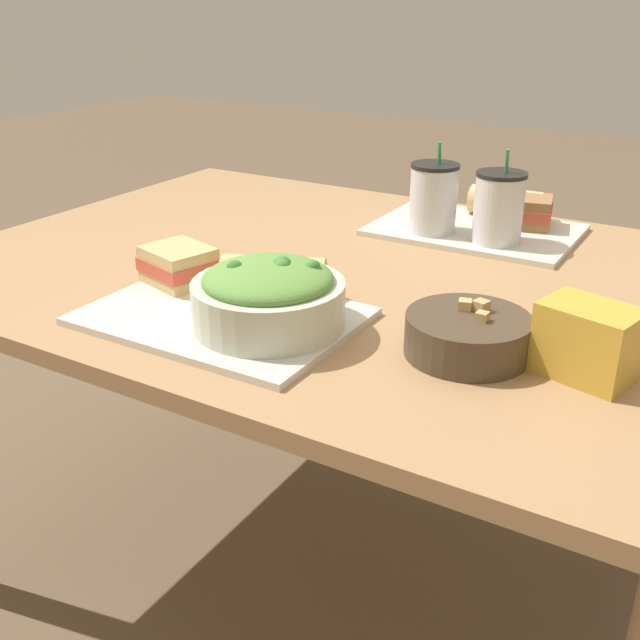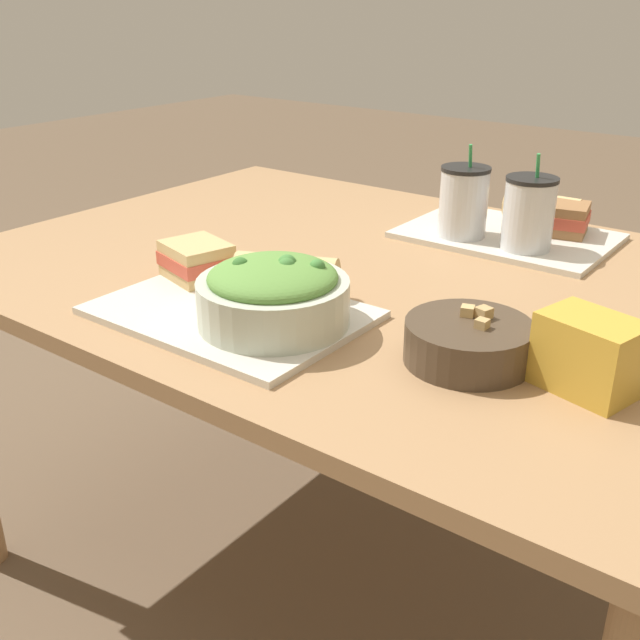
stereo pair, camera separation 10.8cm
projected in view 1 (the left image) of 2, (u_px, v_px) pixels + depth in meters
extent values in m
plane|color=brown|center=(332.00, 563.00, 1.73)|extent=(12.00, 12.00, 0.00)
cube|color=#A37A51|center=(335.00, 272.00, 1.44)|extent=(1.47, 1.08, 0.03)
cylinder|color=#A37A51|center=(220.00, 298.00, 2.28)|extent=(0.06, 0.06, 0.70)
cube|color=beige|center=(222.00, 316.00, 1.19)|extent=(0.42, 0.30, 0.01)
cube|color=beige|center=(475.00, 230.00, 1.62)|extent=(0.42, 0.30, 0.01)
cylinder|color=beige|center=(269.00, 304.00, 1.13)|extent=(0.23, 0.23, 0.07)
ellipsoid|color=#5B8E3D|center=(268.00, 279.00, 1.11)|extent=(0.20, 0.20, 0.05)
sphere|color=#427F38|center=(312.00, 268.00, 1.11)|extent=(0.03, 0.03, 0.03)
sphere|color=#427F38|center=(282.00, 266.00, 1.12)|extent=(0.03, 0.03, 0.03)
sphere|color=#427F38|center=(282.00, 268.00, 1.11)|extent=(0.03, 0.03, 0.03)
sphere|color=#38702D|center=(235.00, 269.00, 1.11)|extent=(0.03, 0.03, 0.03)
cube|color=beige|center=(286.00, 272.00, 1.12)|extent=(0.03, 0.04, 0.01)
cube|color=beige|center=(282.00, 273.00, 1.11)|extent=(0.06, 0.05, 0.01)
cylinder|color=#473828|center=(467.00, 336.00, 1.07)|extent=(0.18, 0.18, 0.06)
cylinder|color=brown|center=(469.00, 321.00, 1.06)|extent=(0.16, 0.16, 0.01)
cube|color=tan|center=(465.00, 306.00, 1.08)|extent=(0.02, 0.02, 0.02)
cube|color=tan|center=(482.00, 318.00, 1.04)|extent=(0.02, 0.02, 0.02)
cube|color=tan|center=(481.00, 307.00, 1.07)|extent=(0.02, 0.02, 0.02)
cube|color=tan|center=(180.00, 277.00, 1.31)|extent=(0.13, 0.12, 0.02)
cube|color=#C64C38|center=(179.00, 265.00, 1.30)|extent=(0.14, 0.13, 0.02)
cube|color=tan|center=(178.00, 253.00, 1.29)|extent=(0.13, 0.12, 0.02)
cylinder|color=tan|center=(272.00, 275.00, 1.25)|extent=(0.19, 0.13, 0.07)
cylinder|color=beige|center=(321.00, 277.00, 1.24)|extent=(0.03, 0.06, 0.06)
cube|color=olive|center=(523.00, 221.00, 1.62)|extent=(0.13, 0.12, 0.02)
cube|color=#C64C38|center=(525.00, 212.00, 1.61)|extent=(0.13, 0.12, 0.02)
cube|color=olive|center=(526.00, 202.00, 1.60)|extent=(0.13, 0.12, 0.02)
cylinder|color=tan|center=(506.00, 203.00, 1.67)|extent=(0.16, 0.07, 0.07)
cylinder|color=beige|center=(541.00, 207.00, 1.64)|extent=(0.01, 0.06, 0.06)
cylinder|color=silver|center=(433.00, 200.00, 1.56)|extent=(0.10, 0.10, 0.14)
cylinder|color=black|center=(433.00, 204.00, 1.56)|extent=(0.09, 0.09, 0.11)
cylinder|color=black|center=(435.00, 166.00, 1.53)|extent=(0.10, 0.10, 0.01)
cylinder|color=green|center=(439.00, 155.00, 1.52)|extent=(0.01, 0.01, 0.05)
cylinder|color=silver|center=(498.00, 210.00, 1.49)|extent=(0.10, 0.10, 0.13)
cylinder|color=#701E47|center=(498.00, 213.00, 1.50)|extent=(0.09, 0.09, 0.11)
cylinder|color=black|center=(502.00, 174.00, 1.47)|extent=(0.10, 0.10, 0.01)
cylinder|color=green|center=(507.00, 163.00, 1.45)|extent=(0.01, 0.01, 0.05)
cube|color=gold|center=(588.00, 341.00, 1.00)|extent=(0.14, 0.12, 0.10)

